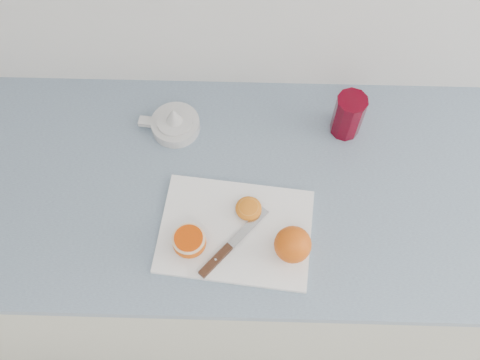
# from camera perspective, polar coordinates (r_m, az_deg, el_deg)

# --- Properties ---
(counter) EXTENTS (2.35, 0.64, 0.89)m
(counter) POSITION_cam_1_polar(r_m,az_deg,el_deg) (1.68, 2.08, -7.33)
(counter) COLOR beige
(counter) RESTS_ON ground
(cutting_board) EXTENTS (0.36, 0.28, 0.01)m
(cutting_board) POSITION_cam_1_polar(r_m,az_deg,el_deg) (1.21, -0.49, -5.48)
(cutting_board) COLOR white
(cutting_board) RESTS_ON counter
(whole_orange) EXTENTS (0.08, 0.08, 0.08)m
(whole_orange) POSITION_cam_1_polar(r_m,az_deg,el_deg) (1.16, 5.65, -6.87)
(whole_orange) COLOR #EA4306
(whole_orange) RESTS_ON cutting_board
(half_orange) EXTENTS (0.08, 0.08, 0.05)m
(half_orange) POSITION_cam_1_polar(r_m,az_deg,el_deg) (1.18, -5.43, -6.57)
(half_orange) COLOR #EA4306
(half_orange) RESTS_ON cutting_board
(squeezed_shell) EXTENTS (0.06, 0.06, 0.03)m
(squeezed_shell) POSITION_cam_1_polar(r_m,az_deg,el_deg) (1.22, 0.91, -3.04)
(squeezed_shell) COLOR orange
(squeezed_shell) RESTS_ON cutting_board
(paring_knife) EXTENTS (0.15, 0.17, 0.01)m
(paring_knife) POSITION_cam_1_polar(r_m,az_deg,el_deg) (1.18, -1.98, -7.94)
(paring_knife) COLOR #442B1C
(paring_knife) RESTS_ON cutting_board
(citrus_juicer) EXTENTS (0.15, 0.12, 0.08)m
(citrus_juicer) POSITION_cam_1_polar(r_m,az_deg,el_deg) (1.34, -6.98, 6.03)
(citrus_juicer) COLOR white
(citrus_juicer) RESTS_ON counter
(red_tumbler) EXTENTS (0.07, 0.07, 0.12)m
(red_tumbler) POSITION_cam_1_polar(r_m,az_deg,el_deg) (1.33, 11.44, 6.67)
(red_tumbler) COLOR #5A000F
(red_tumbler) RESTS_ON counter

